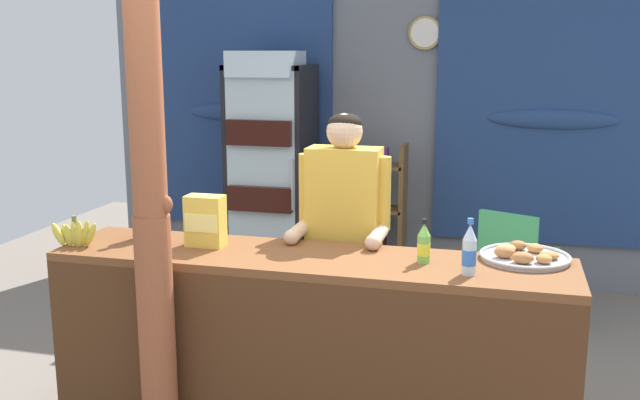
# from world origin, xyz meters

# --- Properties ---
(ground_plane) EXTENTS (8.20, 8.20, 0.00)m
(ground_plane) POSITION_xyz_m (0.00, 1.26, 0.00)
(ground_plane) COLOR slate
(back_wall_curtained) EXTENTS (5.26, 0.22, 2.64)m
(back_wall_curtained) POSITION_xyz_m (-0.01, 3.20, 1.35)
(back_wall_curtained) COLOR slate
(back_wall_curtained) RESTS_ON ground
(stall_counter) EXTENTS (2.51, 0.56, 0.97)m
(stall_counter) POSITION_xyz_m (-0.06, 0.26, 0.59)
(stall_counter) COLOR brown
(stall_counter) RESTS_ON ground
(timber_post) EXTENTS (0.19, 0.17, 2.43)m
(timber_post) POSITION_xyz_m (-0.68, -0.01, 1.17)
(timber_post) COLOR #995133
(timber_post) RESTS_ON ground
(drink_fridge) EXTENTS (0.65, 0.65, 1.94)m
(drink_fridge) POSITION_xyz_m (-1.03, 2.71, 1.05)
(drink_fridge) COLOR black
(drink_fridge) RESTS_ON ground
(bottle_shelf_rack) EXTENTS (0.48, 0.28, 1.20)m
(bottle_shelf_rack) POSITION_xyz_m (-0.18, 2.86, 0.63)
(bottle_shelf_rack) COLOR brown
(bottle_shelf_rack) RESTS_ON ground
(plastic_lawn_chair) EXTENTS (0.58, 0.58, 0.86)m
(plastic_lawn_chair) POSITION_xyz_m (0.93, 2.17, 0.49)
(plastic_lawn_chair) COLOR #4CC675
(plastic_lawn_chair) RESTS_ON ground
(shopkeeper) EXTENTS (0.50, 0.42, 1.62)m
(shopkeeper) POSITION_xyz_m (0.01, 0.81, 1.02)
(shopkeeper) COLOR #28282D
(shopkeeper) RESTS_ON ground
(soda_bottle_cola) EXTENTS (0.10, 0.10, 0.31)m
(soda_bottle_cola) POSITION_xyz_m (-0.98, 0.45, 1.10)
(soda_bottle_cola) COLOR black
(soda_bottle_cola) RESTS_ON stall_counter
(soda_bottle_water) EXTENTS (0.06, 0.06, 0.25)m
(soda_bottle_water) POSITION_xyz_m (0.70, 0.26, 1.08)
(soda_bottle_water) COLOR silver
(soda_bottle_water) RESTS_ON stall_counter
(soda_bottle_lime_soda) EXTENTS (0.06, 0.06, 0.21)m
(soda_bottle_lime_soda) POSITION_xyz_m (0.49, 0.39, 1.06)
(soda_bottle_lime_soda) COLOR #75C64C
(soda_bottle_lime_soda) RESTS_ON stall_counter
(snack_box_instant_noodle) EXTENTS (0.19, 0.11, 0.26)m
(snack_box_instant_noodle) POSITION_xyz_m (-0.61, 0.41, 1.10)
(snack_box_instant_noodle) COLOR #EAD14C
(snack_box_instant_noodle) RESTS_ON stall_counter
(pastry_tray) EXTENTS (0.42, 0.42, 0.07)m
(pastry_tray) POSITION_xyz_m (0.94, 0.55, 0.99)
(pastry_tray) COLOR #BCBCC1
(pastry_tray) RESTS_ON stall_counter
(banana_bunch) EXTENTS (0.27, 0.07, 0.16)m
(banana_bunch) POSITION_xyz_m (-1.24, 0.24, 1.03)
(banana_bunch) COLOR #DBCC42
(banana_bunch) RESTS_ON stall_counter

